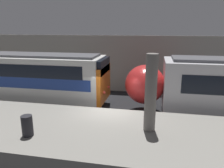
% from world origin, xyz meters
% --- Properties ---
extents(ground_plane, '(120.00, 120.00, 0.00)m').
position_xyz_m(ground_plane, '(0.00, 0.00, 0.00)').
color(ground_plane, black).
extents(platform, '(40.00, 4.87, 1.01)m').
position_xyz_m(platform, '(0.00, -2.43, 0.50)').
color(platform, gray).
rests_on(platform, ground).
extents(station_rear_barrier, '(50.00, 0.15, 4.59)m').
position_xyz_m(station_rear_barrier, '(0.00, 6.78, 2.30)').
color(station_rear_barrier, '#9E998E').
rests_on(station_rear_barrier, ground).
extents(support_pillar_near, '(0.48, 0.48, 3.23)m').
position_xyz_m(support_pillar_near, '(2.12, -2.12, 2.62)').
color(support_pillar_near, slate).
rests_on(support_pillar_near, platform).
extents(trash_bin, '(0.44, 0.44, 0.85)m').
position_xyz_m(trash_bin, '(-2.63, -3.58, 1.43)').
color(trash_bin, '#232328').
rests_on(trash_bin, platform).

